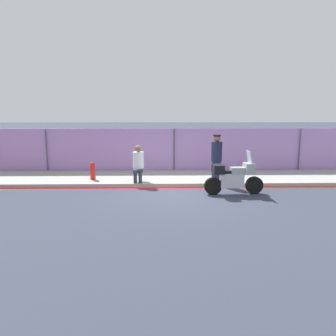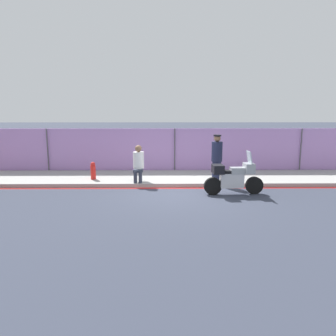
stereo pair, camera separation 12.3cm
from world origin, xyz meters
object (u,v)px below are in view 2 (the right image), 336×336
object	(u,v)px
motorcycle	(233,177)
person_seated_on_curb	(138,161)
officer_standing	(217,157)
fire_hydrant	(93,171)

from	to	relation	value
motorcycle	person_seated_on_curb	bearing A→B (deg)	152.43
motorcycle	person_seated_on_curb	distance (m)	3.71
officer_standing	fire_hydrant	size ratio (longest dim) A/B	2.56
person_seated_on_curb	fire_hydrant	world-z (taller)	person_seated_on_curb
officer_standing	fire_hydrant	world-z (taller)	officer_standing
person_seated_on_curb	fire_hydrant	bearing A→B (deg)	169.54
motorcycle	officer_standing	size ratio (longest dim) A/B	1.16
person_seated_on_curb	motorcycle	bearing A→B (deg)	-23.94
motorcycle	officer_standing	world-z (taller)	officer_standing
motorcycle	fire_hydrant	world-z (taller)	motorcycle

